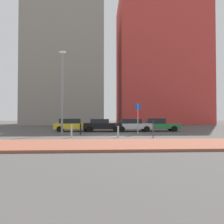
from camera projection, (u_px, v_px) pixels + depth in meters
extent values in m
plane|color=#4C4947|center=(113.00, 136.00, 17.63)|extent=(120.00, 120.00, 0.00)
cube|color=#93513D|center=(119.00, 144.00, 11.70)|extent=(40.00, 4.43, 0.14)
cube|color=gold|center=(74.00, 126.00, 22.73)|extent=(4.30, 1.88, 0.59)
cube|color=black|center=(70.00, 121.00, 22.70)|extent=(2.36, 1.64, 0.52)
cylinder|color=black|center=(87.00, 128.00, 23.70)|extent=(0.65, 0.25, 0.64)
cylinder|color=black|center=(86.00, 129.00, 22.05)|extent=(0.65, 0.25, 0.64)
cylinder|color=black|center=(62.00, 128.00, 23.40)|extent=(0.65, 0.25, 0.64)
cylinder|color=black|center=(60.00, 129.00, 21.75)|extent=(0.65, 0.25, 0.64)
cube|color=black|center=(103.00, 126.00, 22.56)|extent=(4.26, 1.91, 0.63)
cube|color=black|center=(100.00, 121.00, 22.57)|extent=(2.07, 1.68, 0.45)
cylinder|color=black|center=(115.00, 128.00, 23.44)|extent=(0.65, 0.25, 0.64)
cylinder|color=black|center=(116.00, 129.00, 21.70)|extent=(0.65, 0.25, 0.64)
cylinder|color=black|center=(91.00, 128.00, 23.42)|extent=(0.65, 0.25, 0.64)
cylinder|color=black|center=(89.00, 129.00, 21.67)|extent=(0.65, 0.25, 0.64)
cube|color=#B7BABF|center=(133.00, 126.00, 22.72)|extent=(4.02, 1.83, 0.59)
cube|color=black|center=(131.00, 121.00, 22.72)|extent=(2.20, 1.68, 0.49)
cylinder|color=black|center=(143.00, 128.00, 23.69)|extent=(0.64, 0.22, 0.64)
cylinder|color=black|center=(147.00, 129.00, 21.89)|extent=(0.64, 0.22, 0.64)
cylinder|color=black|center=(120.00, 128.00, 23.53)|extent=(0.64, 0.22, 0.64)
cylinder|color=black|center=(122.00, 129.00, 21.73)|extent=(0.64, 0.22, 0.64)
cube|color=#237238|center=(159.00, 126.00, 23.01)|extent=(4.62, 1.95, 0.55)
cube|color=black|center=(155.00, 121.00, 23.02)|extent=(2.08, 1.67, 0.59)
cylinder|color=black|center=(170.00, 128.00, 23.85)|extent=(0.65, 0.25, 0.64)
cylinder|color=black|center=(174.00, 129.00, 22.15)|extent=(0.65, 0.25, 0.64)
cylinder|color=black|center=(144.00, 128.00, 23.86)|extent=(0.65, 0.25, 0.64)
cylinder|color=black|center=(146.00, 129.00, 22.16)|extent=(0.65, 0.25, 0.64)
cylinder|color=gray|center=(138.00, 119.00, 19.12)|extent=(0.10, 0.10, 2.91)
cube|color=#1447B7|center=(138.00, 107.00, 19.14)|extent=(0.54, 0.18, 0.55)
cylinder|color=red|center=(138.00, 113.00, 19.13)|extent=(0.59, 0.18, 0.60)
cylinder|color=#4C4C51|center=(153.00, 131.00, 15.91)|extent=(0.08, 0.08, 1.14)
cube|color=black|center=(153.00, 122.00, 15.93)|extent=(0.18, 0.14, 0.28)
cylinder|color=gray|center=(62.00, 94.00, 19.49)|extent=(0.20, 0.20, 7.77)
ellipsoid|color=silver|center=(62.00, 53.00, 19.57)|extent=(0.70, 0.36, 0.30)
cylinder|color=#B7B7BC|center=(118.00, 132.00, 16.20)|extent=(0.14, 0.14, 0.91)
cylinder|color=black|center=(81.00, 129.00, 18.66)|extent=(0.13, 0.13, 1.05)
cylinder|color=#B7B7BC|center=(71.00, 131.00, 16.17)|extent=(0.14, 0.14, 1.07)
cube|color=#BF3833|center=(159.00, 63.00, 47.59)|extent=(19.19, 14.76, 28.76)
cube|color=gray|center=(68.00, 67.00, 44.17)|extent=(15.77, 13.79, 25.16)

